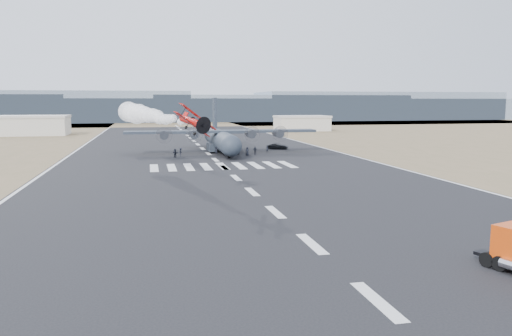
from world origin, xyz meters
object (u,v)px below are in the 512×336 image
object	(u,v)px
hangar_left	(31,125)
crew_c	(181,152)
crew_e	(247,151)
crew_a	(267,149)
aerobatic_biplane	(193,121)
crew_f	(175,153)
crew_g	(216,151)
transport_aircraft	(221,138)
crew_b	(231,150)
crew_d	(255,150)
hangar_right	(302,123)
support_vehicle	(278,146)
crew_h	(238,153)

from	to	relation	value
hangar_left	crew_c	size ratio (longest dim) A/B	14.23
crew_e	crew_a	bearing A→B (deg)	53.05
aerobatic_biplane	crew_c	bearing A→B (deg)	73.87
crew_f	crew_g	size ratio (longest dim) A/B	1.00
hangar_left	crew_g	xyz separation A→B (m)	(53.31, -76.80, -2.52)
transport_aircraft	crew_f	distance (m)	14.43
crew_f	transport_aircraft	bearing A→B (deg)	-87.29
hangar_left	crew_e	distance (m)	98.86
crew_b	crew_d	world-z (taller)	crew_b
crew_d	crew_f	world-z (taller)	same
transport_aircraft	crew_d	size ratio (longest dim) A/B	24.12
transport_aircraft	crew_d	distance (m)	9.92
aerobatic_biplane	crew_f	xyz separation A→B (m)	(0.08, 44.25, -8.29)
hangar_right	support_vehicle	bearing A→B (deg)	-111.65
hangar_left	crew_d	distance (m)	98.83
support_vehicle	crew_f	world-z (taller)	crew_f
crew_g	hangar_left	bearing A→B (deg)	173.53
crew_a	crew_b	distance (m)	8.94
crew_c	crew_h	distance (m)	12.32
transport_aircraft	crew_a	size ratio (longest dim) A/B	26.69
transport_aircraft	crew_h	bearing A→B (deg)	-77.00
crew_a	transport_aircraft	bearing A→B (deg)	37.14
aerobatic_biplane	crew_b	size ratio (longest dim) A/B	2.93
aerobatic_biplane	crew_d	size ratio (longest dim) A/B	2.99
aerobatic_biplane	crew_b	bearing A→B (deg)	61.19
crew_a	crew_d	distance (m)	5.49
aerobatic_biplane	crew_h	world-z (taller)	aerobatic_biplane
support_vehicle	hangar_left	bearing A→B (deg)	73.33
crew_e	support_vehicle	bearing A→B (deg)	59.77
crew_b	crew_e	distance (m)	4.65
aerobatic_biplane	transport_aircraft	world-z (taller)	transport_aircraft
support_vehicle	crew_h	distance (m)	18.67
crew_a	crew_b	bearing A→B (deg)	68.05
support_vehicle	crew_c	world-z (taller)	crew_c
hangar_left	transport_aircraft	bearing A→B (deg)	-51.66
support_vehicle	crew_c	xyz separation A→B (m)	(-24.01, -10.49, 0.18)
hangar_left	crew_c	xyz separation A→B (m)	(45.75, -76.61, -2.55)
crew_a	crew_b	world-z (taller)	crew_b
aerobatic_biplane	crew_c	xyz separation A→B (m)	(1.37, 46.80, -8.32)
crew_c	crew_d	bearing A→B (deg)	-76.93
crew_c	crew_e	size ratio (longest dim) A/B	0.95
crew_b	aerobatic_biplane	bearing A→B (deg)	176.18
crew_c	crew_e	world-z (taller)	crew_e
support_vehicle	crew_b	distance (m)	15.88
support_vehicle	crew_d	xyz separation A→B (m)	(-8.04, -11.02, 0.21)
aerobatic_biplane	crew_e	xyz separation A→B (m)	(15.29, 44.63, -8.27)
crew_d	crew_f	bearing A→B (deg)	-146.44
hangar_left	transport_aircraft	distance (m)	89.16
crew_b	crew_g	xyz separation A→B (m)	(-3.42, -1.61, -0.02)
hangar_right	crew_f	bearing A→B (deg)	-122.46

